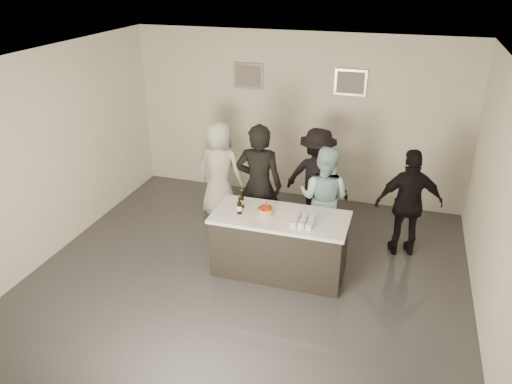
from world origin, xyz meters
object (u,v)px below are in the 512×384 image
at_px(person_main_blue, 324,198).
at_px(bar_counter, 280,244).
at_px(person_main_black, 259,186).
at_px(beer_bottle_a, 242,199).
at_px(person_guest_left, 220,170).
at_px(cake, 265,212).
at_px(beer_bottle_b, 239,205).
at_px(person_guest_right, 409,203).
at_px(person_guest_back, 317,177).

bearing_deg(person_main_blue, bar_counter, 74.84).
bearing_deg(person_main_black, beer_bottle_a, 79.32).
bearing_deg(person_guest_left, cake, 137.41).
bearing_deg(beer_bottle_b, person_guest_right, 27.57).
height_order(person_guest_right, person_guest_back, person_guest_right).
bearing_deg(beer_bottle_b, person_guest_back, 66.31).
relative_size(beer_bottle_b, person_guest_back, 0.16).
height_order(person_guest_left, person_guest_back, same).
distance_m(bar_counter, beer_bottle_a, 0.83).
xyz_separation_m(bar_counter, person_guest_left, (-1.44, 1.45, 0.38)).
xyz_separation_m(beer_bottle_b, person_main_blue, (0.99, 1.01, -0.21)).
bearing_deg(person_main_blue, person_guest_right, -162.29).
bearing_deg(person_main_black, person_guest_back, -134.11).
xyz_separation_m(beer_bottle_a, person_main_black, (0.06, 0.63, -0.06)).
height_order(cake, person_main_black, person_main_black).
xyz_separation_m(person_guest_left, person_guest_back, (1.64, 0.16, -0.00)).
bearing_deg(cake, beer_bottle_b, -164.64).
relative_size(cake, person_main_blue, 0.13).
height_order(person_main_blue, person_guest_back, person_guest_back).
height_order(beer_bottle_a, person_guest_left, person_guest_left).
height_order(bar_counter, beer_bottle_b, beer_bottle_b).
xyz_separation_m(bar_counter, beer_bottle_a, (-0.58, 0.09, 0.58)).
relative_size(person_guest_right, person_guest_back, 1.00).
bearing_deg(beer_bottle_a, person_guest_left, 122.23).
distance_m(person_main_black, person_main_blue, 0.99).
bearing_deg(person_guest_right, person_guest_back, -34.58).
relative_size(cake, person_main_black, 0.11).
bearing_deg(person_guest_left, bar_counter, 142.17).
xyz_separation_m(beer_bottle_b, person_guest_right, (2.22, 1.16, -0.20)).
bearing_deg(beer_bottle_b, person_main_black, 88.01).
distance_m(beer_bottle_b, person_main_blue, 1.43).
bearing_deg(person_guest_back, beer_bottle_b, 78.11).
height_order(beer_bottle_b, person_guest_right, person_guest_right).
xyz_separation_m(cake, person_guest_left, (-1.23, 1.46, -0.11)).
distance_m(beer_bottle_a, person_main_black, 0.63).
height_order(person_main_black, person_guest_right, person_main_black).
relative_size(beer_bottle_a, person_guest_right, 0.16).
relative_size(cake, person_guest_right, 0.13).
bearing_deg(person_guest_back, person_guest_left, 17.26).
height_order(beer_bottle_a, person_main_blue, person_main_blue).
xyz_separation_m(beer_bottle_a, person_guest_left, (-0.86, 1.36, -0.20)).
relative_size(person_guest_left, person_guest_back, 1.00).
bearing_deg(person_guest_right, cake, 15.44).
relative_size(beer_bottle_b, person_main_black, 0.13).
bearing_deg(bar_counter, beer_bottle_a, 171.36).
relative_size(cake, beer_bottle_a, 0.81).
bearing_deg(person_guest_right, bar_counter, 18.15).
height_order(bar_counter, person_guest_back, person_guest_back).
height_order(beer_bottle_b, person_main_blue, person_main_blue).
distance_m(cake, person_guest_back, 1.67).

